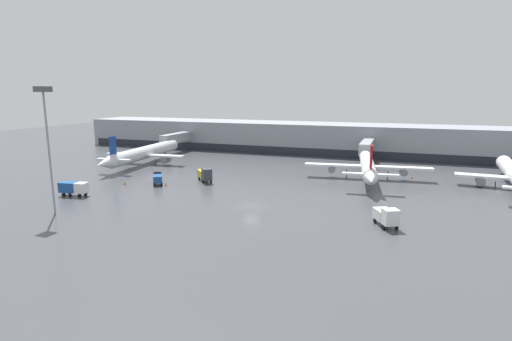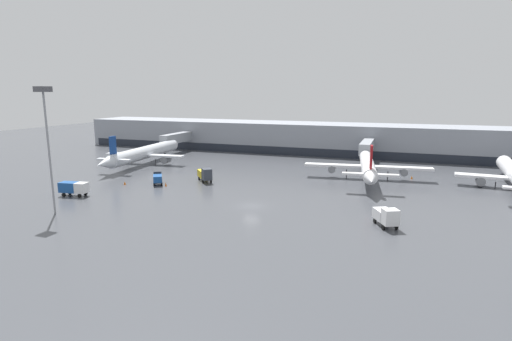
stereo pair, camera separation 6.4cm
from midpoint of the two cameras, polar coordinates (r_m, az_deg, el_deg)
ground_plane at (r=65.39m, az=-0.65°, el=-5.09°), size 320.00×320.00×0.00m
terminal_building at (r=123.38m, az=9.58°, el=4.54°), size 160.00×31.22×9.00m
parked_jet_0 at (r=106.76m, az=-15.59°, el=2.46°), size 21.51×39.01×8.63m
parked_jet_2 at (r=88.13m, az=15.63°, el=0.87°), size 26.46×36.41×8.89m
service_truck_0 at (r=58.04m, az=18.15°, el=-6.18°), size 3.83×4.98×2.84m
service_truck_1 at (r=83.42m, az=-7.27°, el=-0.50°), size 5.10×5.39×2.98m
service_truck_2 at (r=78.28m, az=-24.59°, el=-2.22°), size 5.25×2.59×2.49m
service_truck_3 at (r=83.22m, az=-13.86°, el=-0.91°), size 4.21×5.17×2.38m
traffic_cone_0 at (r=80.89m, az=-12.74°, el=-1.92°), size 0.39×0.39×0.80m
traffic_cone_1 at (r=91.85m, az=21.38°, el=-0.91°), size 0.42×0.42×0.69m
traffic_cone_2 at (r=84.49m, az=-18.22°, el=-1.71°), size 0.43×0.43×0.66m
apron_light_mast_1 at (r=66.22m, az=-27.85°, el=7.01°), size 1.80×1.80×19.09m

